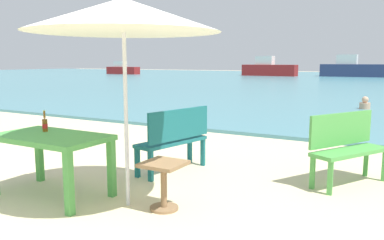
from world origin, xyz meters
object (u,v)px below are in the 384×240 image
(picnic_table_green, at_px, (51,144))
(side_table_wood, at_px, (164,179))
(boat_barge, at_px, (269,69))
(boat_sailboat, at_px, (123,69))
(patio_umbrella, at_px, (123,15))
(bench_teal_center, at_px, (175,136))
(bench_green_left, at_px, (346,144))
(beer_bottle_amber, at_px, (45,124))
(swimmer_person, at_px, (365,104))
(boat_fishing_trawler, at_px, (351,69))

(picnic_table_green, distance_m, side_table_wood, 1.49)
(boat_barge, height_order, boat_sailboat, boat_barge)
(side_table_wood, distance_m, boat_barge, 38.45)
(patio_umbrella, xyz_separation_m, bench_teal_center, (-0.24, 1.42, -1.58))
(side_table_wood, distance_m, bench_teal_center, 1.50)
(bench_green_left, bearing_deg, side_table_wood, -129.15)
(beer_bottle_amber, bearing_deg, boat_sailboat, 127.93)
(picnic_table_green, xyz_separation_m, bench_green_left, (3.04, 2.27, -0.11))
(bench_teal_center, bearing_deg, bench_green_left, 15.98)
(patio_umbrella, bearing_deg, side_table_wood, 12.20)
(bench_green_left, height_order, boat_barge, boat_barge)
(bench_teal_center, bearing_deg, swimmer_person, 79.46)
(beer_bottle_amber, height_order, bench_teal_center, beer_bottle_amber)
(boat_barge, bearing_deg, bench_teal_center, -73.81)
(picnic_table_green, bearing_deg, bench_teal_center, 64.96)
(beer_bottle_amber, distance_m, bench_green_left, 3.93)
(picnic_table_green, xyz_separation_m, beer_bottle_amber, (-0.24, 0.13, 0.20))
(bench_teal_center, xyz_separation_m, boat_sailboat, (-27.23, 32.17, 0.09))
(picnic_table_green, xyz_separation_m, swimmer_person, (2.45, 10.71, -0.41))
(bench_teal_center, xyz_separation_m, boat_fishing_trawler, (-2.35, 37.22, 0.32))
(picnic_table_green, height_order, boat_barge, boat_barge)
(boat_sailboat, bearing_deg, boat_fishing_trawler, 11.46)
(side_table_wood, bearing_deg, swimmer_person, 84.40)
(picnic_table_green, distance_m, boat_barge, 38.35)
(beer_bottle_amber, relative_size, bench_green_left, 0.22)
(side_table_wood, xyz_separation_m, bench_green_left, (1.61, 1.98, 0.19))
(side_table_wood, relative_size, bench_green_left, 0.44)
(swimmer_person, height_order, boat_barge, boat_barge)
(boat_fishing_trawler, distance_m, boat_sailboat, 25.38)
(bench_teal_center, distance_m, bench_green_left, 2.37)
(swimmer_person, xyz_separation_m, boat_sailboat, (-28.92, 23.08, 0.39))
(bench_green_left, bearing_deg, beer_bottle_amber, -146.83)
(side_table_wood, relative_size, boat_sailboat, 0.13)
(bench_green_left, xyz_separation_m, boat_sailboat, (-29.51, 31.52, 0.09))
(patio_umbrella, relative_size, bench_teal_center, 1.84)
(beer_bottle_amber, height_order, boat_fishing_trawler, boat_fishing_trawler)
(beer_bottle_amber, bearing_deg, picnic_table_green, -28.28)
(boat_barge, height_order, boat_fishing_trawler, boat_fishing_trawler)
(boat_sailboat, bearing_deg, beer_bottle_amber, -52.07)
(boat_sailboat, bearing_deg, picnic_table_green, -51.92)
(bench_teal_center, bearing_deg, picnic_table_green, -115.04)
(picnic_table_green, relative_size, patio_umbrella, 0.61)
(picnic_table_green, height_order, beer_bottle_amber, beer_bottle_amber)
(patio_umbrella, bearing_deg, boat_sailboat, 129.27)
(beer_bottle_amber, distance_m, boat_barge, 38.16)
(patio_umbrella, relative_size, swimmer_person, 5.61)
(boat_sailboat, bearing_deg, patio_umbrella, -50.73)
(bench_teal_center, relative_size, boat_fishing_trawler, 0.21)
(side_table_wood, relative_size, bench_teal_center, 0.43)
(boat_fishing_trawler, height_order, boat_sailboat, boat_fishing_trawler)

